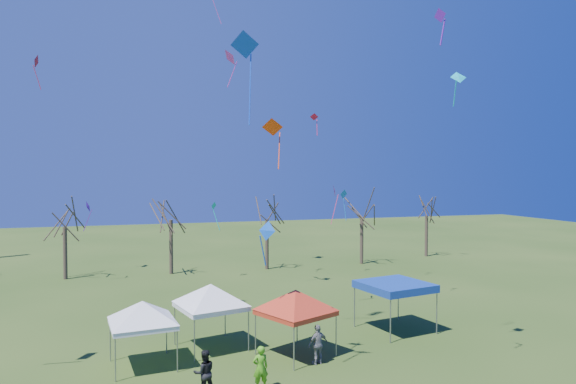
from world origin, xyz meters
name	(u,v)px	position (x,y,z in m)	size (l,w,h in m)	color
ground	(276,379)	(0.00, 0.00, 0.00)	(140.00, 140.00, 0.00)	#2A4416
tree_1	(65,208)	(-10.77, 24.65, 5.79)	(3.42, 3.42, 7.54)	#3D2D21
tree_2	(171,200)	(-2.37, 24.38, 6.29)	(3.71, 3.71, 8.18)	#3D2D21
tree_3	(267,202)	(6.03, 24.04, 6.08)	(3.59, 3.59, 7.91)	#3D2D21
tree_4	(362,200)	(15.36, 24.00, 6.06)	(3.58, 3.58, 7.89)	#3D2D21
tree_5	(427,201)	(23.72, 26.07, 5.73)	(3.39, 3.39, 7.46)	#3D2D21
tent_white_west	(142,305)	(-5.27, 3.06, 2.73)	(3.82, 3.82, 3.39)	gray
tent_white_mid	(211,288)	(-2.01, 4.58, 2.95)	(4.03, 4.03, 3.66)	gray
tent_red	(296,294)	(1.64, 2.40, 2.90)	(3.82, 3.82, 3.59)	gray
tent_blue	(395,286)	(8.00, 4.44, 2.42)	(3.90, 3.90, 2.63)	gray
person_grey	(318,344)	(2.25, 1.05, 0.89)	(1.05, 0.44, 1.78)	slate
person_green	(260,368)	(-0.89, -0.84, 0.87)	(0.64, 0.42, 1.74)	#4EA51A
person_dark	(204,373)	(-3.09, -0.70, 0.88)	(0.86, 0.67, 1.77)	black
kite_13	(88,207)	(-8.83, 22.84, 5.95)	(0.68, 0.97, 2.39)	purple
kite_19	(314,118)	(8.43, 18.30, 13.06)	(0.79, 0.65, 1.81)	red
kite_2	(36,62)	(-12.75, 25.02, 17.51)	(0.60, 1.14, 2.79)	red
kite_11	(230,57)	(1.10, 15.37, 16.71)	(1.03, 1.39, 2.75)	#F436BA
kite_25	(458,78)	(8.45, -0.37, 12.89)	(0.85, 0.69, 1.62)	#0EBCD2
kite_1	(267,231)	(0.10, 1.90, 5.96)	(0.78, 0.88, 2.08)	blue
kite_27	(273,128)	(0.05, 0.69, 10.51)	(1.08, 0.92, 2.19)	#F93F0D
kite_12	(344,195)	(13.41, 23.87, 6.61)	(0.99, 0.70, 2.95)	blue
kite_22	(214,207)	(0.76, 20.89, 5.87)	(0.83, 0.84, 2.36)	#0CB8AD
kite_9	(441,17)	(5.93, -2.71, 14.69)	(0.37, 0.62, 1.50)	purple
kite_5	(245,46)	(-1.53, -1.10, 13.39)	(1.27, 1.04, 3.58)	blue
kite_17	(335,192)	(6.77, 10.05, 7.38)	(0.57, 0.82, 2.53)	#FD3876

